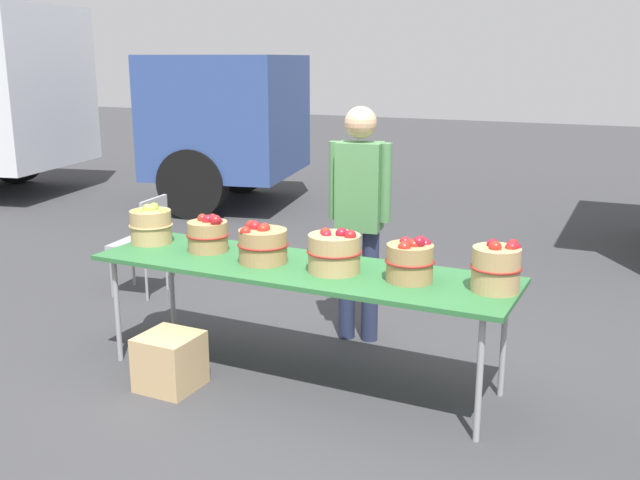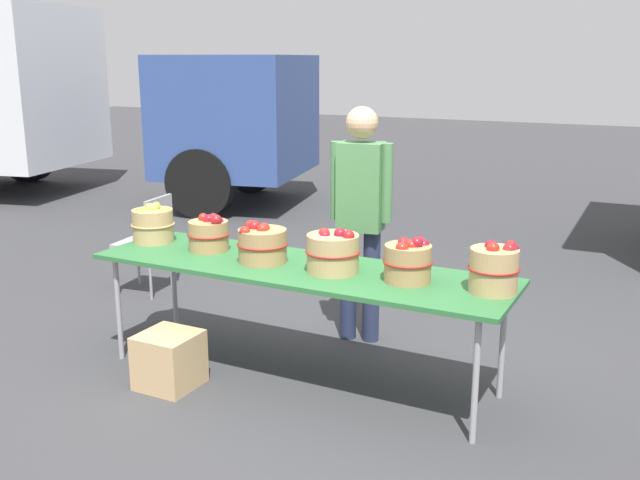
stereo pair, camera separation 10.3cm
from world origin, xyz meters
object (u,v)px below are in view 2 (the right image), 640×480
apple_basket_green_0 (153,224)px  apple_basket_red_3 (408,261)px  folding_chair (149,237)px  produce_crate (169,360)px  apple_basket_red_2 (333,252)px  apple_basket_red_1 (262,244)px  apple_basket_red_4 (494,268)px  apple_basket_red_0 (209,233)px  box_truck (10,94)px  market_table (298,272)px  vendor_adult (361,206)px

apple_basket_green_0 → apple_basket_red_3: apple_basket_green_0 is taller
apple_basket_green_0 → folding_chair: bearing=132.4°
folding_chair → produce_crate: 1.97m
apple_basket_red_2 → apple_basket_red_3: 0.48m
apple_basket_red_1 → apple_basket_green_0: bearing=174.6°
apple_basket_green_0 → folding_chair: 1.22m
apple_basket_red_4 → produce_crate: size_ratio=0.85×
apple_basket_red_0 → apple_basket_red_4: size_ratio=0.98×
apple_basket_green_0 → box_truck: box_truck is taller
apple_basket_red_0 → box_truck: 7.37m
apple_basket_red_4 → box_truck: bearing=155.3°
apple_basket_red_3 → produce_crate: (-1.38, -0.50, -0.70)m
apple_basket_green_0 → apple_basket_red_4: (2.42, -0.03, 0.01)m
market_table → produce_crate: market_table is taller
market_table → box_truck: box_truck is taller
apple_basket_red_2 → apple_basket_red_1: bearing=-179.1°
folding_chair → apple_basket_red_2: bearing=59.4°
apple_basket_red_1 → box_truck: 7.81m
apple_basket_green_0 → apple_basket_red_1: bearing=-5.4°
apple_basket_green_0 → apple_basket_red_2: apple_basket_green_0 is taller
apple_basket_red_3 → box_truck: (-7.74, 3.82, 0.61)m
market_table → apple_basket_red_0: bearing=175.1°
folding_chair → apple_basket_red_3: bearing=63.5°
apple_basket_green_0 → apple_basket_red_0: (0.49, -0.01, -0.01)m
apple_basket_green_0 → apple_basket_red_4: 2.42m
apple_basket_red_4 → produce_crate: bearing=-164.3°
apple_basket_red_1 → folding_chair: bearing=151.4°
vendor_adult → apple_basket_red_4: bearing=137.8°
produce_crate → market_table: bearing=36.3°
apple_basket_red_1 → apple_basket_red_0: bearing=170.4°
vendor_adult → folding_chair: size_ratio=1.97×
apple_basket_red_4 → folding_chair: bearing=164.5°
produce_crate → apple_basket_green_0: bearing=134.3°
apple_basket_green_0 → apple_basket_red_4: apple_basket_red_4 is taller
apple_basket_green_0 → apple_basket_red_4: bearing=-0.7°
apple_basket_red_2 → apple_basket_red_3: apple_basket_red_2 is taller
vendor_adult → apple_basket_green_0: bearing=19.5°
apple_basket_red_4 → market_table: bearing=-178.0°
apple_basket_red_2 → box_truck: bearing=152.1°
apple_basket_red_0 → apple_basket_red_2: apple_basket_red_2 is taller
apple_basket_red_2 → apple_basket_red_0: bearing=175.7°
apple_basket_red_1 → vendor_adult: (0.33, 0.80, 0.13)m
apple_basket_red_1 → folding_chair: apple_basket_red_1 is taller
apple_basket_red_0 → folding_chair: size_ratio=0.33×
apple_basket_red_4 → apple_basket_red_3: bearing=-176.5°
market_table → folding_chair: size_ratio=3.14×
apple_basket_red_3 → apple_basket_red_4: size_ratio=1.00×
produce_crate → vendor_adult: bearing=59.6°
apple_basket_red_1 → apple_basket_red_2: size_ratio=0.97×
folding_chair → produce_crate: size_ratio=2.47×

